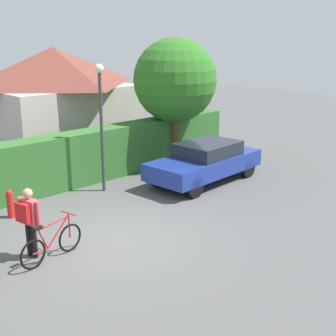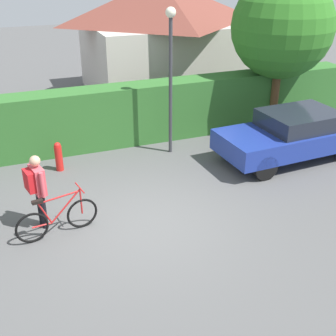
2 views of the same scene
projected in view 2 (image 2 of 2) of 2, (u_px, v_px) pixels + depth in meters
The scene contains 9 objects.
ground_plane at pixel (144, 223), 9.59m from camera, with size 60.00×60.00×0.00m, color #515151.
hedge_row at pixel (95, 118), 12.96m from camera, with size 17.23×0.90×1.79m, color #30682A.
house_distant at pixel (161, 36), 17.62m from camera, with size 5.98×5.17×4.41m.
parked_car_near at pixel (295, 134), 12.31m from camera, with size 4.43×2.01×1.37m.
bicycle at pixel (58, 219), 9.04m from camera, with size 1.73×0.51×0.97m.
person_rider at pixel (37, 185), 9.04m from camera, with size 0.43×0.65×1.66m.
street_lamp at pixel (171, 62), 11.82m from camera, with size 0.28×0.28×4.07m.
tree_kerbside at pixel (282, 27), 13.41m from camera, with size 3.15×3.15×4.83m.
fire_hydrant at pixel (59, 156), 11.72m from camera, with size 0.20×0.20×0.81m.
Camera 2 is at (-2.42, -7.70, 5.34)m, focal length 46.86 mm.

